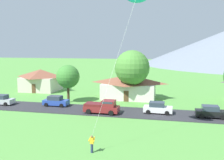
% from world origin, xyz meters
% --- Properties ---
extents(road_strip, '(160.00, 6.23, 0.08)m').
position_xyz_m(road_strip, '(0.00, 27.99, 0.04)').
color(road_strip, '#2D2D33').
rests_on(road_strip, ground).
extents(house_left_center, '(10.75, 7.15, 4.56)m').
position_xyz_m(house_left_center, '(-1.69, 38.66, 2.36)').
color(house_left_center, silver).
rests_on(house_left_center, ground).
extents(house_right_center, '(8.42, 6.82, 4.89)m').
position_xyz_m(house_right_center, '(-22.43, 42.35, 2.53)').
color(house_right_center, beige).
rests_on(house_right_center, ground).
extents(tree_near_left, '(4.15, 4.15, 6.74)m').
position_xyz_m(tree_near_left, '(-11.76, 32.64, 4.64)').
color(tree_near_left, '#4C3823').
rests_on(tree_near_left, ground).
extents(tree_center, '(6.29, 6.29, 9.34)m').
position_xyz_m(tree_center, '(-0.74, 35.98, 6.18)').
color(tree_center, brown).
rests_on(tree_center, ground).
extents(parked_car_silver_west_end, '(4.26, 2.18, 1.68)m').
position_xyz_m(parked_car_silver_west_end, '(-22.21, 28.19, 0.87)').
color(parked_car_silver_west_end, '#B7BCC1').
rests_on(parked_car_silver_west_end, road_strip).
extents(parked_car_black_mid_west, '(4.22, 2.11, 1.68)m').
position_xyz_m(parked_car_black_mid_west, '(11.55, 27.59, 0.87)').
color(parked_car_black_mid_west, black).
rests_on(parked_car_black_mid_west, road_strip).
extents(parked_car_blue_mid_east, '(4.20, 2.09, 1.68)m').
position_xyz_m(parked_car_blue_mid_east, '(-12.65, 29.35, 0.87)').
color(parked_car_blue_mid_east, '#2847A8').
rests_on(parked_car_blue_mid_east, road_strip).
extents(parked_car_white_east_end, '(4.25, 2.17, 1.68)m').
position_xyz_m(parked_car_white_east_end, '(4.21, 28.31, 0.87)').
color(parked_car_white_east_end, white).
rests_on(parked_car_white_east_end, road_strip).
extents(pickup_truck_maroon_west_side, '(5.25, 2.43, 1.99)m').
position_xyz_m(pickup_truck_maroon_west_side, '(-3.81, 26.50, 1.06)').
color(pickup_truck_maroon_west_side, maroon).
rests_on(pickup_truck_maroon_west_side, road_strip).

